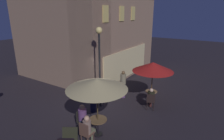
{
  "coord_description": "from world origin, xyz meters",
  "views": [
    {
      "loc": [
        -6.82,
        -5.38,
        4.96
      ],
      "look_at": [
        0.89,
        -0.43,
        2.09
      ],
      "focal_mm": 30.01,
      "sensor_mm": 36.0,
      "label": 1
    }
  ],
  "objects_px": {
    "street_lamp_near_corner": "(99,52)",
    "patron_seated_1": "(83,116)",
    "patron_seated_2": "(151,97)",
    "patron_standing_4": "(123,84)",
    "cafe_table_0": "(98,123)",
    "patio_umbrella_0": "(97,84)",
    "cafe_chair_2": "(151,100)",
    "cafe_table_1": "(151,95)",
    "cafe_chair_1": "(81,119)",
    "patio_umbrella_1": "(153,67)",
    "cafe_chair_0": "(86,132)",
    "patron_standing_3": "(93,96)",
    "patron_seated_0": "(88,128)"
  },
  "relations": [
    {
      "from": "cafe_table_1",
      "to": "patron_standing_4",
      "type": "distance_m",
      "value": 1.74
    },
    {
      "from": "cafe_table_0",
      "to": "patron_seated_1",
      "type": "distance_m",
      "value": 0.71
    },
    {
      "from": "patio_umbrella_0",
      "to": "cafe_chair_2",
      "type": "bearing_deg",
      "value": -18.49
    },
    {
      "from": "cafe_chair_1",
      "to": "cafe_chair_2",
      "type": "bearing_deg",
      "value": 52.4
    },
    {
      "from": "cafe_chair_0",
      "to": "patron_seated_2",
      "type": "distance_m",
      "value": 4.2
    },
    {
      "from": "cafe_chair_2",
      "to": "patron_seated_1",
      "type": "height_order",
      "value": "patron_seated_1"
    },
    {
      "from": "patron_standing_3",
      "to": "patron_seated_1",
      "type": "bearing_deg",
      "value": 147.66
    },
    {
      "from": "patron_seated_0",
      "to": "patron_standing_4",
      "type": "bearing_deg",
      "value": 11.09
    },
    {
      "from": "cafe_table_0",
      "to": "patio_umbrella_0",
      "type": "height_order",
      "value": "patio_umbrella_0"
    },
    {
      "from": "cafe_chair_2",
      "to": "patron_seated_1",
      "type": "bearing_deg",
      "value": 131.76
    },
    {
      "from": "street_lamp_near_corner",
      "to": "cafe_table_0",
      "type": "bearing_deg",
      "value": -146.1
    },
    {
      "from": "patron_seated_0",
      "to": "patron_standing_4",
      "type": "xyz_separation_m",
      "value": [
        4.37,
        0.93,
        0.13
      ]
    },
    {
      "from": "patio_umbrella_0",
      "to": "cafe_table_1",
      "type": "bearing_deg",
      "value": -11.27
    },
    {
      "from": "patron_seated_1",
      "to": "patron_standing_4",
      "type": "height_order",
      "value": "patron_standing_4"
    },
    {
      "from": "patron_seated_0",
      "to": "patron_seated_1",
      "type": "xyz_separation_m",
      "value": [
        0.54,
        0.7,
        -0.0
      ]
    },
    {
      "from": "street_lamp_near_corner",
      "to": "cafe_chair_1",
      "type": "distance_m",
      "value": 3.35
    },
    {
      "from": "patio_umbrella_0",
      "to": "cafe_chair_2",
      "type": "height_order",
      "value": "patio_umbrella_0"
    },
    {
      "from": "cafe_table_1",
      "to": "patron_seated_2",
      "type": "bearing_deg",
      "value": -160.02
    },
    {
      "from": "patron_standing_4",
      "to": "street_lamp_near_corner",
      "type": "bearing_deg",
      "value": -140.95
    },
    {
      "from": "street_lamp_near_corner",
      "to": "cafe_table_0",
      "type": "relative_size",
      "value": 5.63
    },
    {
      "from": "street_lamp_near_corner",
      "to": "cafe_chair_1",
      "type": "bearing_deg",
      "value": -165.34
    },
    {
      "from": "patron_standing_4",
      "to": "patio_umbrella_0",
      "type": "bearing_deg",
      "value": -110.62
    },
    {
      "from": "cafe_table_0",
      "to": "patron_seated_0",
      "type": "xyz_separation_m",
      "value": [
        -0.64,
        -0.01,
        0.16
      ]
    },
    {
      "from": "cafe_chair_1",
      "to": "cafe_table_0",
      "type": "bearing_deg",
      "value": -0.0
    },
    {
      "from": "patron_standing_3",
      "to": "patron_standing_4",
      "type": "xyz_separation_m",
      "value": [
        2.31,
        -0.46,
        -0.04
      ]
    },
    {
      "from": "patron_seated_1",
      "to": "patron_standing_4",
      "type": "xyz_separation_m",
      "value": [
        3.82,
        0.23,
        0.14
      ]
    },
    {
      "from": "patron_seated_0",
      "to": "cafe_chair_1",
      "type": "bearing_deg",
      "value": 57.04
    },
    {
      "from": "patio_umbrella_0",
      "to": "patron_seated_1",
      "type": "distance_m",
      "value": 1.74
    },
    {
      "from": "street_lamp_near_corner",
      "to": "patron_seated_1",
      "type": "bearing_deg",
      "value": -161.9
    },
    {
      "from": "patio_umbrella_1",
      "to": "cafe_chair_2",
      "type": "relative_size",
      "value": 2.58
    },
    {
      "from": "patio_umbrella_1",
      "to": "cafe_table_0",
      "type": "bearing_deg",
      "value": 168.73
    },
    {
      "from": "cafe_table_1",
      "to": "cafe_chair_2",
      "type": "height_order",
      "value": "cafe_chair_2"
    },
    {
      "from": "cafe_table_0",
      "to": "patron_seated_1",
      "type": "height_order",
      "value": "patron_seated_1"
    },
    {
      "from": "cafe_table_1",
      "to": "patron_standing_4",
      "type": "xyz_separation_m",
      "value": [
        -0.19,
        1.7,
        0.34
      ]
    },
    {
      "from": "patio_umbrella_1",
      "to": "patio_umbrella_0",
      "type": "bearing_deg",
      "value": 168.73
    },
    {
      "from": "patio_umbrella_1",
      "to": "patron_seated_1",
      "type": "bearing_deg",
      "value": 159.84
    },
    {
      "from": "patio_umbrella_1",
      "to": "patron_standing_4",
      "type": "distance_m",
      "value": 2.15
    },
    {
      "from": "patron_seated_1",
      "to": "cafe_chair_2",
      "type": "bearing_deg",
      "value": 54.12
    },
    {
      "from": "cafe_chair_0",
      "to": "patron_standing_4",
      "type": "xyz_separation_m",
      "value": [
        4.52,
        0.93,
        0.24
      ]
    },
    {
      "from": "cafe_table_1",
      "to": "patron_seated_0",
      "type": "height_order",
      "value": "patron_seated_0"
    },
    {
      "from": "cafe_chair_0",
      "to": "patron_standing_3",
      "type": "xyz_separation_m",
      "value": [
        2.21,
        1.39,
        0.27
      ]
    },
    {
      "from": "cafe_chair_1",
      "to": "patron_seated_1",
      "type": "relative_size",
      "value": 0.76
    },
    {
      "from": "street_lamp_near_corner",
      "to": "patron_seated_0",
      "type": "xyz_separation_m",
      "value": [
        -2.73,
        -1.42,
        -2.31
      ]
    },
    {
      "from": "patron_seated_2",
      "to": "patron_standing_4",
      "type": "bearing_deg",
      "value": 57.24
    },
    {
      "from": "cafe_chair_1",
      "to": "cafe_chair_2",
      "type": "distance_m",
      "value": 3.77
    },
    {
      "from": "patio_umbrella_0",
      "to": "cafe_chair_2",
      "type": "relative_size",
      "value": 2.7
    },
    {
      "from": "cafe_table_0",
      "to": "cafe_chair_1",
      "type": "height_order",
      "value": "cafe_chair_1"
    },
    {
      "from": "patio_umbrella_0",
      "to": "cafe_chair_1",
      "type": "xyz_separation_m",
      "value": [
        -0.11,
        0.83,
        -1.74
      ]
    },
    {
      "from": "patron_standing_4",
      "to": "patron_seated_1",
      "type": "bearing_deg",
      "value": -121.05
    },
    {
      "from": "cafe_chair_0",
      "to": "patron_seated_2",
      "type": "xyz_separation_m",
      "value": [
        4.08,
        -0.99,
        0.08
      ]
    }
  ]
}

